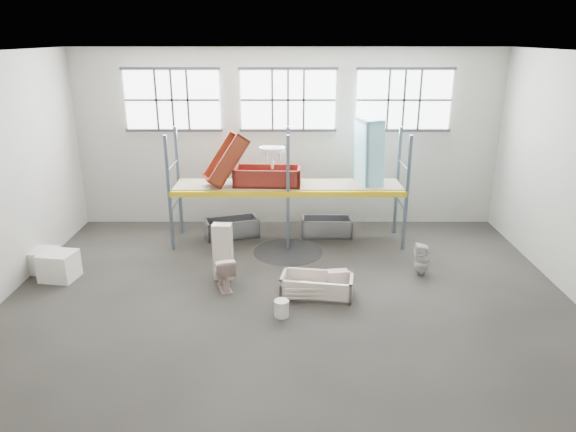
{
  "coord_description": "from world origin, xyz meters",
  "views": [
    {
      "loc": [
        0.0,
        -9.72,
        5.31
      ],
      "look_at": [
        0.0,
        1.5,
        1.4
      ],
      "focal_mm": 32.56,
      "sensor_mm": 36.0,
      "label": 1
    }
  ],
  "objects_px": {
    "carton_near": "(59,266)",
    "bucket": "(282,308)",
    "blue_tub_upright": "(369,153)",
    "steel_tub_left": "(232,228)",
    "rust_tub_flat": "(267,176)",
    "bathtub_beige": "(317,286)",
    "toilet_white": "(422,259)",
    "steel_tub_right": "(327,227)",
    "toilet_beige": "(223,272)",
    "cistern_tall": "(223,252)"
  },
  "relations": [
    {
      "from": "carton_near",
      "to": "bucket",
      "type": "bearing_deg",
      "value": -18.29
    },
    {
      "from": "blue_tub_upright",
      "to": "bucket",
      "type": "relative_size",
      "value": 5.2
    },
    {
      "from": "steel_tub_left",
      "to": "bucket",
      "type": "height_order",
      "value": "steel_tub_left"
    },
    {
      "from": "rust_tub_flat",
      "to": "bathtub_beige",
      "type": "bearing_deg",
      "value": -69.41
    },
    {
      "from": "toilet_white",
      "to": "steel_tub_left",
      "type": "distance_m",
      "value": 5.25
    },
    {
      "from": "toilet_white",
      "to": "carton_near",
      "type": "relative_size",
      "value": 1.01
    },
    {
      "from": "bathtub_beige",
      "to": "steel_tub_right",
      "type": "xyz_separation_m",
      "value": [
        0.46,
        3.55,
        0.03
      ]
    },
    {
      "from": "toilet_beige",
      "to": "bucket",
      "type": "relative_size",
      "value": 2.25
    },
    {
      "from": "toilet_white",
      "to": "carton_near",
      "type": "xyz_separation_m",
      "value": [
        -8.35,
        -0.25,
        -0.06
      ]
    },
    {
      "from": "blue_tub_upright",
      "to": "cistern_tall",
      "type": "bearing_deg",
      "value": -145.93
    },
    {
      "from": "toilet_white",
      "to": "steel_tub_right",
      "type": "distance_m",
      "value": 3.23
    },
    {
      "from": "cistern_tall",
      "to": "rust_tub_flat",
      "type": "xyz_separation_m",
      "value": [
        0.94,
        2.25,
        1.16
      ]
    },
    {
      "from": "carton_near",
      "to": "steel_tub_right",
      "type": "bearing_deg",
      "value": 23.59
    },
    {
      "from": "rust_tub_flat",
      "to": "bucket",
      "type": "height_order",
      "value": "rust_tub_flat"
    },
    {
      "from": "toilet_beige",
      "to": "rust_tub_flat",
      "type": "relative_size",
      "value": 0.45
    },
    {
      "from": "blue_tub_upright",
      "to": "carton_near",
      "type": "height_order",
      "value": "blue_tub_upright"
    },
    {
      "from": "toilet_beige",
      "to": "steel_tub_right",
      "type": "xyz_separation_m",
      "value": [
        2.49,
        3.22,
        -0.13
      ]
    },
    {
      "from": "toilet_beige",
      "to": "blue_tub_upright",
      "type": "height_order",
      "value": "blue_tub_upright"
    },
    {
      "from": "steel_tub_right",
      "to": "cistern_tall",
      "type": "bearing_deg",
      "value": -133.22
    },
    {
      "from": "bathtub_beige",
      "to": "blue_tub_upright",
      "type": "xyz_separation_m",
      "value": [
        1.47,
        3.25,
        2.17
      ]
    },
    {
      "from": "bucket",
      "to": "bathtub_beige",
      "type": "bearing_deg",
      "value": 49.98
    },
    {
      "from": "steel_tub_left",
      "to": "blue_tub_upright",
      "type": "bearing_deg",
      "value": -3.21
    },
    {
      "from": "toilet_white",
      "to": "bathtub_beige",
      "type": "bearing_deg",
      "value": -62.12
    },
    {
      "from": "steel_tub_left",
      "to": "blue_tub_upright",
      "type": "xyz_separation_m",
      "value": [
        3.65,
        -0.2,
        2.13
      ]
    },
    {
      "from": "toilet_beige",
      "to": "rust_tub_flat",
      "type": "height_order",
      "value": "rust_tub_flat"
    },
    {
      "from": "bathtub_beige",
      "to": "steel_tub_right",
      "type": "bearing_deg",
      "value": 92.1
    },
    {
      "from": "steel_tub_left",
      "to": "cistern_tall",
      "type": "bearing_deg",
      "value": -88.31
    },
    {
      "from": "bathtub_beige",
      "to": "cistern_tall",
      "type": "height_order",
      "value": "cistern_tall"
    },
    {
      "from": "bucket",
      "to": "carton_near",
      "type": "distance_m",
      "value": 5.38
    },
    {
      "from": "steel_tub_left",
      "to": "carton_near",
      "type": "bearing_deg",
      "value": -144.15
    },
    {
      "from": "carton_near",
      "to": "toilet_beige",
      "type": "bearing_deg",
      "value": -6.92
    },
    {
      "from": "steel_tub_right",
      "to": "bathtub_beige",
      "type": "bearing_deg",
      "value": -97.32
    },
    {
      "from": "cistern_tall",
      "to": "rust_tub_flat",
      "type": "bearing_deg",
      "value": 70.85
    },
    {
      "from": "toilet_white",
      "to": "bucket",
      "type": "bearing_deg",
      "value": -54.01
    },
    {
      "from": "blue_tub_upright",
      "to": "carton_near",
      "type": "bearing_deg",
      "value": -161.49
    },
    {
      "from": "cistern_tall",
      "to": "blue_tub_upright",
      "type": "relative_size",
      "value": 0.74
    },
    {
      "from": "bucket",
      "to": "steel_tub_right",
      "type": "bearing_deg",
      "value": 74.82
    },
    {
      "from": "toilet_beige",
      "to": "steel_tub_left",
      "type": "relative_size",
      "value": 0.54
    },
    {
      "from": "bathtub_beige",
      "to": "steel_tub_right",
      "type": "height_order",
      "value": "steel_tub_right"
    },
    {
      "from": "carton_near",
      "to": "cistern_tall",
      "type": "bearing_deg",
      "value": 0.58
    },
    {
      "from": "rust_tub_flat",
      "to": "carton_near",
      "type": "xyz_separation_m",
      "value": [
        -4.69,
        -2.29,
        -1.5
      ]
    },
    {
      "from": "steel_tub_right",
      "to": "bucket",
      "type": "xyz_separation_m",
      "value": [
        -1.2,
        -4.44,
        -0.08
      ]
    },
    {
      "from": "bucket",
      "to": "toilet_white",
      "type": "bearing_deg",
      "value": 30.85
    },
    {
      "from": "bucket",
      "to": "carton_near",
      "type": "height_order",
      "value": "carton_near"
    },
    {
      "from": "toilet_beige",
      "to": "rust_tub_flat",
      "type": "xyz_separation_m",
      "value": [
        0.88,
        2.75,
        1.43
      ]
    },
    {
      "from": "bucket",
      "to": "cistern_tall",
      "type": "bearing_deg",
      "value": 128.0
    },
    {
      "from": "steel_tub_left",
      "to": "carton_near",
      "type": "height_order",
      "value": "carton_near"
    },
    {
      "from": "bathtub_beige",
      "to": "bucket",
      "type": "height_order",
      "value": "bathtub_beige"
    },
    {
      "from": "cistern_tall",
      "to": "blue_tub_upright",
      "type": "distance_m",
      "value": 4.65
    },
    {
      "from": "bathtub_beige",
      "to": "bucket",
      "type": "bearing_deg",
      "value": -120.61
    }
  ]
}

